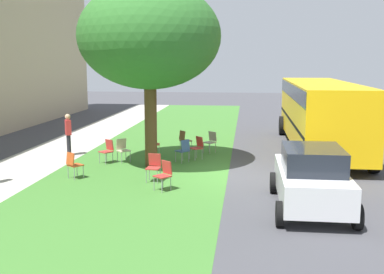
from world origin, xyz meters
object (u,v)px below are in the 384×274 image
Objects in this scene: chair_0 at (73,163)px; chair_9 at (154,165)px; chair_8 at (184,139)px; chair_6 at (197,146)px; chair_7 at (123,148)px; parked_car at (311,178)px; chair_2 at (153,142)px; chair_3 at (211,140)px; chair_1 at (183,149)px; chair_5 at (107,149)px; street_tree at (150,37)px; pedestrian_0 at (68,133)px; school_bus at (320,109)px; chair_4 at (164,173)px.

chair_0 is 1.00× the size of chair_9.
chair_8 is 1.00× the size of chair_9.
chair_7 is (-0.83, 2.75, 0.00)m from chair_6.
chair_0 is 0.24× the size of parked_car.
chair_3 is at bearing -72.16° from chair_2.
chair_1 is 1.00× the size of chair_5.
street_tree is 5.43m from pedestrian_0.
parked_car reaches higher than chair_5.
chair_1 is 0.08× the size of school_bus.
chair_1 is 1.00× the size of chair_2.
chair_4 is 4.30m from chair_7.
chair_2 is at bearing -31.79° from chair_7.
chair_3 is at bearing -100.38° from chair_8.
chair_3 and chair_4 have the same top height.
chair_7 is at bearing 106.85° from chair_6.
chair_7 is at bearing 148.21° from chair_2.
school_bus is (3.58, -8.23, 1.24)m from chair_5.
chair_7 is 1.00× the size of chair_8.
chair_9 is at bearing -166.12° from street_tree.
parked_car is (-1.31, -4.07, 0.32)m from chair_4.
chair_0 is 1.00× the size of chair_6.
school_bus is (0.96, -5.68, 1.24)m from chair_8.
chair_1 is at bearing -173.19° from chair_8.
street_tree is 5.22m from chair_4.
chair_5 and chair_6 have the same top height.
chair_8 is (6.03, 0.21, 0.00)m from chair_4.
chair_9 is at bearing 63.26° from parked_car.
pedestrian_0 is at bearing 23.48° from chair_0.
chair_9 is (-3.51, 1.02, 0.00)m from chair_6.
street_tree is at bearing 49.22° from parked_car.
chair_4 is at bearing 173.55° from chair_6.
chair_6 and chair_7 have the same top height.
chair_1 and chair_6 have the same top height.
chair_3 is 5.90m from chair_4.
street_tree is 7.36× the size of chair_7.
parked_car is at bearing -124.66° from chair_5.
chair_7 is at bearing -63.21° from chair_5.
chair_5 is 0.24× the size of parked_car.
school_bus is (1.90, -6.84, 1.24)m from chair_2.
chair_2 is at bearing 129.28° from chair_8.
chair_6 is at bearing -6.45° from chair_4.
chair_0 is 4.47m from chair_2.
parked_car is at bearing -116.74° from chair_9.
chair_9 is (-2.67, -1.73, 0.00)m from chair_7.
chair_6 is at bearing -90.86° from pedestrian_0.
chair_3 is 4.41m from chair_5.
street_tree is 3.83× the size of pedestrian_0.
school_bus reaches higher than chair_4.
chair_8 is at bearing -50.72° from chair_2.
pedestrian_0 is at bearing 69.77° from chair_7.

